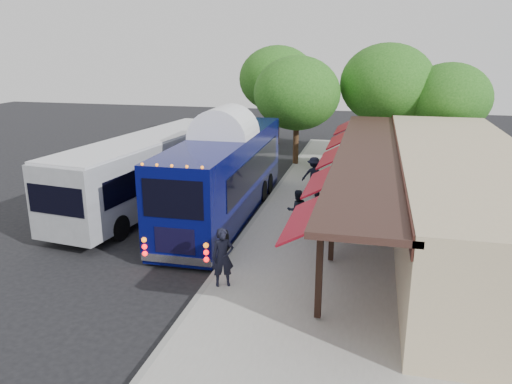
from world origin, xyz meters
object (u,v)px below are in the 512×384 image
Objects in this scene: coach_bus at (225,170)px; sign_board at (332,236)px; ped_b at (297,210)px; city_bus at (150,168)px; ped_c at (317,209)px; ped_d at (314,175)px; ped_a at (223,257)px.

sign_board is at bearing -36.43° from coach_bus.
coach_bus is at bearing -45.58° from ped_b.
city_bus is 8.46m from ped_c.
ped_c is at bearing 95.28° from ped_d.
city_bus is 7.50× the size of ped_b.
city_bus reaches higher than ped_a.
city_bus is 6.76× the size of ped_d.
ped_a is 1.85× the size of sign_board.
ped_d is (-0.76, 5.01, 0.18)m from ped_c.
ped_a reaches higher than ped_d.
ped_b is at bearing -23.57° from coach_bus.
city_bus is at bearing 105.20° from ped_a.
ped_a is 1.11× the size of ped_b.
city_bus is at bearing 21.53° from ped_d.
ped_a is at bearing 78.97° from ped_d.
city_bus is at bearing -38.10° from ped_b.
city_bus reaches higher than ped_c.
coach_bus is 0.97× the size of city_bus.
coach_bus is at bearing -1.19° from city_bus.
ped_b is 0.95m from ped_c.
ped_c is at bearing -13.03° from coach_bus.
city_bus reaches higher than sign_board.
ped_c is at bearing -3.36° from city_bus.
ped_a is 1.00× the size of ped_d.
ped_c is (0.77, 0.55, -0.09)m from ped_b.
coach_bus reaches higher than city_bus.
ped_d is (7.50, 3.48, -0.78)m from city_bus.
sign_board is at bearing 103.59° from ped_b.
coach_bus reaches higher than ped_a.
sign_board is (3.14, 3.30, -0.26)m from ped_a.
sign_board is at bearing -18.21° from city_bus.
ped_b reaches higher than ped_c.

